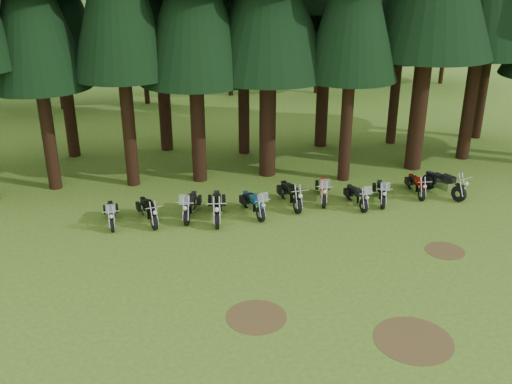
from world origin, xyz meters
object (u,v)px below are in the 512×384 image
(motorcycle_5, at_px, (291,195))
(motorcycle_6, at_px, (323,191))
(motorcycle_2, at_px, (190,206))
(motorcycle_3, at_px, (217,208))
(motorcycle_7, at_px, (357,197))
(motorcycle_4, at_px, (253,204))
(motorcycle_0, at_px, (111,215))
(motorcycle_8, at_px, (381,193))
(motorcycle_9, at_px, (416,186))
(motorcycle_10, at_px, (444,185))
(motorcycle_1, at_px, (149,212))

(motorcycle_5, bearing_deg, motorcycle_6, 3.54)
(motorcycle_2, distance_m, motorcycle_3, 1.11)
(motorcycle_6, height_order, motorcycle_7, motorcycle_6)
(motorcycle_4, xyz_separation_m, motorcycle_7, (4.44, -0.09, -0.03))
(motorcycle_2, relative_size, motorcycle_3, 0.91)
(motorcycle_0, xyz_separation_m, motorcycle_8, (11.26, -0.23, 0.01))
(motorcycle_5, xyz_separation_m, motorcycle_6, (1.52, 0.23, -0.01))
(motorcycle_6, relative_size, motorcycle_7, 1.10)
(motorcycle_0, bearing_deg, motorcycle_9, -1.60)
(motorcycle_3, height_order, motorcycle_9, motorcycle_3)
(motorcycle_7, xyz_separation_m, motorcycle_10, (4.19, 0.30, 0.08))
(motorcycle_4, height_order, motorcycle_10, motorcycle_4)
(motorcycle_4, distance_m, motorcycle_10, 8.64)
(motorcycle_7, distance_m, motorcycle_8, 1.18)
(motorcycle_0, height_order, motorcycle_2, motorcycle_2)
(motorcycle_6, xyz_separation_m, motorcycle_8, (2.37, -0.69, -0.03))
(motorcycle_3, xyz_separation_m, motorcycle_4, (1.51, 0.11, -0.05))
(motorcycle_2, distance_m, motorcycle_5, 4.26)
(motorcycle_9, distance_m, motorcycle_10, 1.19)
(motorcycle_3, xyz_separation_m, motorcycle_6, (4.76, 0.87, -0.04))
(motorcycle_2, distance_m, motorcycle_8, 8.16)
(motorcycle_1, height_order, motorcycle_10, motorcycle_10)
(motorcycle_4, xyz_separation_m, motorcycle_9, (7.49, 0.54, -0.04))
(motorcycle_3, relative_size, motorcycle_6, 1.11)
(motorcycle_2, relative_size, motorcycle_10, 0.96)
(motorcycle_6, xyz_separation_m, motorcycle_7, (1.20, -0.85, -0.05))
(motorcycle_4, distance_m, motorcycle_6, 3.34)
(motorcycle_1, distance_m, motorcycle_7, 8.65)
(motorcycle_10, bearing_deg, motorcycle_1, 160.58)
(motorcycle_3, distance_m, motorcycle_5, 3.30)
(motorcycle_0, height_order, motorcycle_5, motorcycle_0)
(motorcycle_4, distance_m, motorcycle_7, 4.45)
(motorcycle_2, distance_m, motorcycle_9, 10.03)
(motorcycle_4, height_order, motorcycle_8, motorcycle_4)
(motorcycle_1, xyz_separation_m, motorcycle_5, (5.93, 0.32, 0.03))
(motorcycle_0, distance_m, motorcycle_6, 8.90)
(motorcycle_7, relative_size, motorcycle_9, 1.01)
(motorcycle_5, relative_size, motorcycle_7, 1.15)
(motorcycle_5, relative_size, motorcycle_10, 0.99)
(motorcycle_2, distance_m, motorcycle_6, 5.80)
(motorcycle_5, distance_m, motorcycle_6, 1.54)
(motorcycle_9, bearing_deg, motorcycle_1, -171.37)
(motorcycle_7, bearing_deg, motorcycle_0, 174.22)
(motorcycle_2, bearing_deg, motorcycle_7, 13.87)
(motorcycle_3, bearing_deg, motorcycle_8, 10.01)
(motorcycle_5, height_order, motorcycle_7, motorcycle_7)
(motorcycle_5, height_order, motorcycle_8, motorcycle_8)
(motorcycle_3, relative_size, motorcycle_8, 1.19)
(motorcycle_4, bearing_deg, motorcycle_2, 161.43)
(motorcycle_7, distance_m, motorcycle_10, 4.20)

